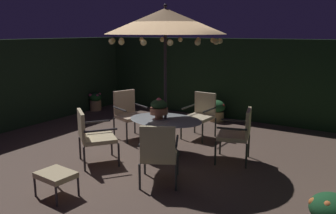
% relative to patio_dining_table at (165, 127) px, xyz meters
% --- Properties ---
extents(ground_plane, '(8.10, 7.78, 0.02)m').
position_rel_patio_dining_table_xyz_m(ground_plane, '(-0.25, -0.29, -0.56)').
color(ground_plane, brown).
extents(hedge_backdrop_rear, '(8.10, 0.30, 2.15)m').
position_rel_patio_dining_table_xyz_m(hedge_backdrop_rear, '(-0.25, 3.45, 0.52)').
color(hedge_backdrop_rear, black).
rests_on(hedge_backdrop_rear, ground_plane).
extents(hedge_backdrop_left, '(0.30, 7.78, 2.15)m').
position_rel_patio_dining_table_xyz_m(hedge_backdrop_left, '(-4.15, -0.29, 0.52)').
color(hedge_backdrop_left, '#1C2F1C').
rests_on(hedge_backdrop_left, ground_plane).
extents(patio_dining_table, '(1.47, 1.07, 0.70)m').
position_rel_patio_dining_table_xyz_m(patio_dining_table, '(0.00, 0.00, 0.00)').
color(patio_dining_table, '#32302D').
rests_on(patio_dining_table, ground_plane).
extents(patio_umbrella, '(2.20, 2.20, 2.81)m').
position_rel_patio_dining_table_xyz_m(patio_umbrella, '(-0.00, 0.00, 1.95)').
color(patio_umbrella, '#322933').
rests_on(patio_umbrella, ground_plane).
extents(centerpiece_planter, '(0.34, 0.34, 0.41)m').
position_rel_patio_dining_table_xyz_m(centerpiece_planter, '(-0.11, -0.06, 0.38)').
color(centerpiece_planter, '#A66244').
rests_on(centerpiece_planter, patio_dining_table).
extents(patio_chair_north, '(0.71, 0.75, 0.98)m').
position_rel_patio_dining_table_xyz_m(patio_chair_north, '(1.33, 0.37, 0.03)').
color(patio_chair_north, '#2D322B').
rests_on(patio_chair_north, ground_plane).
extents(patio_chair_northeast, '(0.60, 0.66, 0.99)m').
position_rel_patio_dining_table_xyz_m(patio_chair_northeast, '(0.06, 1.39, 0.01)').
color(patio_chair_northeast, '#2E322D').
rests_on(patio_chair_northeast, ground_plane).
extents(patio_chair_east, '(0.75, 0.74, 1.04)m').
position_rel_patio_dining_table_xyz_m(patio_chair_east, '(-1.30, 0.50, 0.05)').
color(patio_chair_east, '#323033').
rests_on(patio_chair_east, ground_plane).
extents(patio_chair_southeast, '(0.88, 0.88, 0.98)m').
position_rel_patio_dining_table_xyz_m(patio_chair_southeast, '(-0.84, -1.11, 0.01)').
color(patio_chair_southeast, '#2C292E').
rests_on(patio_chair_southeast, ground_plane).
extents(patio_chair_south, '(0.79, 0.81, 0.99)m').
position_rel_patio_dining_table_xyz_m(patio_chair_south, '(0.66, -1.23, 0.00)').
color(patio_chair_south, '#2B2E31').
rests_on(patio_chair_south, ground_plane).
extents(ottoman_footrest, '(0.56, 0.45, 0.37)m').
position_rel_patio_dining_table_xyz_m(ottoman_footrest, '(-0.38, -2.32, -0.23)').
color(ottoman_footrest, '#322B33').
rests_on(ottoman_footrest, ground_plane).
extents(potted_plant_front_corner, '(0.47, 0.47, 0.56)m').
position_rel_patio_dining_table_xyz_m(potted_plant_front_corner, '(-0.23, 2.89, -0.25)').
color(potted_plant_front_corner, tan).
rests_on(potted_plant_front_corner, ground_plane).
extents(potted_plant_back_center, '(0.36, 0.36, 0.53)m').
position_rel_patio_dining_table_xyz_m(potted_plant_back_center, '(-3.84, 2.12, -0.27)').
color(potted_plant_back_center, tan).
rests_on(potted_plant_back_center, ground_plane).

